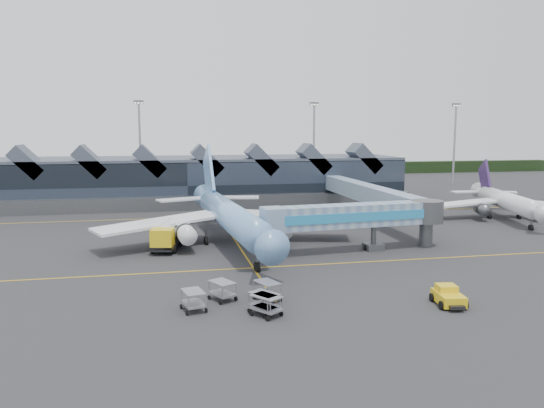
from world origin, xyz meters
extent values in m
plane|color=#262629|center=(0.00, 0.00, 0.00)|extent=(260.00, 260.00, 0.00)
cube|color=gold|center=(0.00, -8.00, 0.01)|extent=(120.00, 0.25, 0.01)
cube|color=gold|center=(0.00, 28.00, 0.01)|extent=(120.00, 0.25, 0.01)
cube|color=gold|center=(0.00, 10.00, 0.01)|extent=(0.25, 60.00, 0.01)
cube|color=black|center=(0.00, 110.00, 2.00)|extent=(260.00, 4.00, 4.00)
cube|color=black|center=(-5.00, 48.00, 4.50)|extent=(90.00, 20.00, 9.00)
cube|color=#464E5D|center=(-5.00, 48.00, 9.20)|extent=(90.00, 20.00, 0.60)
cube|color=#515458|center=(-5.00, 37.00, 1.30)|extent=(90.00, 2.50, 2.60)
cube|color=#464E5D|center=(-34.00, 41.00, 9.30)|extent=(6.43, 6.00, 6.43)
cube|color=#464E5D|center=(-23.00, 41.00, 9.30)|extent=(6.43, 6.00, 6.43)
cube|color=#464E5D|center=(-12.00, 41.00, 9.30)|extent=(6.43, 6.00, 6.43)
cube|color=#464E5D|center=(-1.00, 41.00, 9.30)|extent=(6.43, 6.00, 6.43)
cube|color=#464E5D|center=(10.00, 41.00, 9.30)|extent=(6.43, 6.00, 6.43)
cube|color=#464E5D|center=(21.00, 41.00, 9.30)|extent=(6.43, 6.00, 6.43)
cube|color=#464E5D|center=(32.00, 41.00, 9.30)|extent=(6.43, 6.00, 6.43)
cylinder|color=#93949B|center=(-15.00, 72.00, 11.00)|extent=(0.56, 0.56, 22.00)
cube|color=#515458|center=(-15.00, 72.00, 22.00)|extent=(2.40, 0.50, 0.90)
cylinder|color=#93949B|center=(30.00, 72.00, 11.00)|extent=(0.56, 0.56, 22.00)
cube|color=#515458|center=(30.00, 72.00, 22.00)|extent=(2.40, 0.50, 0.90)
cylinder|color=#93949B|center=(70.00, 70.00, 11.00)|extent=(0.56, 0.56, 22.00)
cube|color=#515458|center=(70.00, 70.00, 22.00)|extent=(2.40, 0.50, 0.90)
cylinder|color=#6895D4|center=(-1.00, 4.33, 3.92)|extent=(6.06, 29.64, 3.63)
cone|color=#6895D4|center=(0.43, -12.86, 3.92)|extent=(4.04, 5.33, 3.63)
cube|color=black|center=(0.48, -13.49, 4.68)|extent=(1.40, 0.45, 0.48)
cone|color=#6895D4|center=(-2.49, 22.35, 4.19)|extent=(4.18, 7.01, 3.63)
cube|color=white|center=(-10.36, 4.78, 3.28)|extent=(17.34, 11.43, 1.20)
cube|color=white|center=(8.16, 6.31, 3.28)|extent=(17.33, 9.11, 1.20)
cylinder|color=white|center=(-7.00, 1.72, 2.38)|extent=(2.66, 5.22, 2.25)
cylinder|color=white|center=(5.35, 2.74, 2.38)|extent=(2.66, 5.22, 2.25)
cube|color=#6895D4|center=(-2.36, 20.67, 7.98)|extent=(1.20, 9.30, 10.01)
cube|color=white|center=(-6.85, 20.72, 4.19)|extent=(8.12, 5.22, 0.24)
cube|color=white|center=(2.07, 21.46, 4.19)|extent=(7.95, 4.12, 0.24)
cylinder|color=#515458|center=(0.15, -9.51, 1.05)|extent=(0.27, 0.27, 2.10)
cylinder|color=#515458|center=(-4.18, 5.33, 1.05)|extent=(0.27, 0.27, 2.10)
cylinder|color=#515458|center=(1.97, 5.84, 1.05)|extent=(0.27, 0.27, 2.10)
cylinder|color=black|center=(0.15, -9.51, 0.38)|extent=(0.54, 1.38, 1.35)
cylinder|color=white|center=(47.87, 14.92, 3.18)|extent=(7.99, 20.69, 2.94)
cone|color=white|center=(44.86, 3.23, 3.18)|extent=(3.73, 4.15, 2.94)
cube|color=black|center=(44.75, 2.80, 3.79)|extent=(1.17, 0.60, 0.48)
cone|color=white|center=(51.02, 27.18, 3.40)|extent=(4.02, 5.30, 2.94)
cube|color=white|center=(41.43, 17.55, 2.66)|extent=(12.46, 4.58, 0.98)
cylinder|color=#515458|center=(43.05, 14.64, 1.93)|extent=(2.65, 3.88, 1.83)
cylinder|color=#515458|center=(51.95, 12.35, 1.93)|extent=(2.65, 3.88, 1.83)
cube|color=#31194C|center=(50.73, 26.04, 6.12)|extent=(2.08, 6.52, 7.18)
cube|color=white|center=(47.59, 27.15, 3.40)|extent=(5.63, 2.10, 0.25)
cube|color=white|center=(54.01, 25.50, 3.40)|extent=(5.92, 4.48, 0.25)
cylinder|color=#515458|center=(45.45, 5.51, 0.85)|extent=(0.27, 0.27, 1.70)
cylinder|color=#515458|center=(45.66, 16.40, 0.85)|extent=(0.27, 0.27, 1.70)
cylinder|color=#515458|center=(50.51, 15.15, 0.85)|extent=(0.27, 0.27, 1.70)
cylinder|color=black|center=(45.45, 5.51, 0.31)|extent=(0.70, 1.17, 1.09)
cube|color=#6580A9|center=(13.66, -2.62, 4.63)|extent=(19.49, 4.88, 2.80)
cube|color=#2686BE|center=(13.81, -4.11, 4.63)|extent=(19.20, 2.12, 1.16)
cube|color=#6580A9|center=(3.11, -3.72, 4.63)|extent=(2.81, 3.33, 2.89)
cylinder|color=#515458|center=(16.54, -2.32, 2.32)|extent=(0.68, 0.68, 4.63)
cube|color=#515458|center=(16.54, -2.32, 0.43)|extent=(2.50, 2.16, 0.87)
cylinder|color=black|center=(15.58, -2.42, 0.34)|extent=(0.47, 0.90, 0.87)
cylinder|color=black|center=(17.50, -2.22, 0.34)|extent=(0.47, 0.90, 0.87)
cylinder|color=#515458|center=(24.21, -1.52, 4.63)|extent=(4.24, 4.24, 2.89)
cylinder|color=#515458|center=(24.21, -1.52, 2.32)|extent=(1.74, 1.74, 4.63)
cube|color=black|center=(-9.08, 4.31, 0.82)|extent=(4.63, 10.22, 0.55)
cube|color=yellow|center=(-9.85, 0.65, 1.98)|extent=(3.08, 2.91, 2.42)
cube|color=black|center=(-10.03, -0.21, 2.53)|extent=(2.40, 0.66, 1.10)
cylinder|color=silver|center=(-8.80, 5.60, 2.31)|extent=(3.79, 6.76, 2.53)
sphere|color=silver|center=(-8.14, 8.71, 2.31)|extent=(2.42, 2.42, 2.42)
sphere|color=silver|center=(-9.46, 2.48, 2.31)|extent=(2.42, 2.42, 2.42)
cylinder|color=black|center=(-11.10, 1.37, 0.55)|extent=(0.60, 1.15, 1.10)
cylinder|color=black|center=(-8.41, 0.80, 0.55)|extent=(0.60, 1.15, 1.10)
cylinder|color=black|center=(-10.31, 5.13, 0.55)|extent=(0.60, 1.15, 1.10)
cylinder|color=black|center=(-7.62, 4.56, 0.55)|extent=(0.60, 1.15, 1.10)
cylinder|color=black|center=(-9.74, 7.82, 0.55)|extent=(0.60, 1.15, 1.10)
cylinder|color=black|center=(-7.05, 7.25, 0.55)|extent=(0.60, 1.15, 1.10)
cube|color=yellow|center=(14.67, -23.88, 0.65)|extent=(2.46, 3.56, 0.92)
cube|color=yellow|center=(14.74, -23.34, 1.34)|extent=(1.84, 1.69, 0.65)
cube|color=black|center=(14.43, -25.62, 0.42)|extent=(1.38, 0.90, 0.28)
cylinder|color=black|center=(13.47, -24.84, 0.37)|extent=(0.37, 0.77, 0.74)
cylinder|color=black|center=(15.57, -25.12, 0.37)|extent=(0.37, 0.77, 0.74)
cylinder|color=black|center=(13.76, -22.64, 0.37)|extent=(0.37, 0.77, 0.74)
cylinder|color=black|center=(15.87, -22.93, 0.37)|extent=(0.37, 0.77, 0.74)
cube|color=gray|center=(-4.62, -18.56, 0.62)|extent=(2.53, 2.91, 0.17)
cube|color=gray|center=(-4.62, -18.56, 1.68)|extent=(2.53, 2.91, 0.09)
cylinder|color=black|center=(-4.28, -17.38, 0.20)|extent=(0.30, 0.42, 0.40)
cube|color=gray|center=(-0.67, -19.41, 0.62)|extent=(2.37, 2.87, 0.17)
cube|color=gray|center=(-0.67, -19.41, 1.68)|extent=(2.37, 2.87, 0.09)
cylinder|color=black|center=(-0.21, -18.27, 0.20)|extent=(0.27, 0.43, 0.40)
cube|color=gray|center=(-7.34, -20.84, 0.62)|extent=(2.08, 2.76, 0.17)
cube|color=gray|center=(-7.34, -20.84, 1.68)|extent=(2.08, 2.76, 0.09)
cylinder|color=black|center=(-6.72, -19.77, 0.20)|extent=(0.22, 0.42, 0.40)
cube|color=gray|center=(-1.52, -23.37, 0.62)|extent=(2.72, 2.92, 0.17)
cube|color=gray|center=(-1.52, -23.37, 1.68)|extent=(2.72, 2.92, 0.09)
cylinder|color=black|center=(-1.36, -22.15, 0.20)|extent=(0.35, 0.41, 0.40)
cube|color=gray|center=(-1.56, -22.66, 0.62)|extent=(2.68, 2.93, 0.17)
cube|color=gray|center=(-1.56, -22.66, 1.68)|extent=(2.68, 2.93, 0.09)
cylinder|color=black|center=(-1.37, -21.45, 0.20)|extent=(0.34, 0.41, 0.40)
camera|label=1|loc=(-9.56, -64.65, 15.26)|focal=35.00mm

